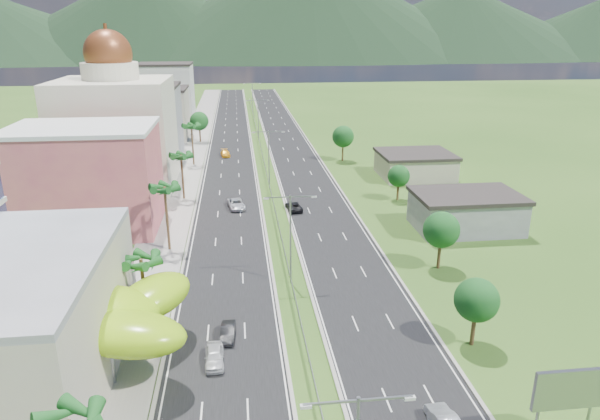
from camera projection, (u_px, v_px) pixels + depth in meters
name	position (u px, v px, depth m)	size (l,w,h in m)	color
ground	(301.00, 327.00, 54.41)	(500.00, 500.00, 0.00)	#2D5119
road_left	(231.00, 145.00, 138.11)	(11.00, 260.00, 0.04)	black
road_right	(288.00, 144.00, 139.77)	(11.00, 260.00, 0.04)	black
sidewalk_left	(193.00, 146.00, 137.04)	(7.00, 260.00, 0.12)	gray
median_guardrail	(263.00, 158.00, 121.83)	(0.10, 216.06, 0.76)	gray
streetlight_median_b	(290.00, 230.00, 61.61)	(6.04, 0.25, 11.00)	gray
streetlight_median_c	(269.00, 153.00, 99.18)	(6.04, 0.25, 11.00)	gray
streetlight_median_d	(258.00, 116.00, 141.45)	(6.04, 0.25, 11.00)	gray
streetlight_median_e	(252.00, 95.00, 183.72)	(6.04, 0.25, 11.00)	gray
lime_canopy	(80.00, 316.00, 46.80)	(18.00, 15.00, 7.40)	#89BF12
pink_shophouse	(87.00, 180.00, 78.92)	(20.00, 15.00, 15.00)	#C35064
domed_building	(116.00, 127.00, 99.27)	(20.00, 20.00, 28.70)	beige
midrise_grey	(144.00, 122.00, 123.96)	(16.00, 15.00, 16.00)	gray
midrise_beige	(158.00, 114.00, 145.11)	(16.00, 15.00, 13.00)	#BAAB99
midrise_white	(167.00, 95.00, 165.90)	(16.00, 15.00, 18.00)	silver
billboard	(568.00, 392.00, 37.95)	(5.20, 0.35, 6.20)	gray
shed_near	(466.00, 213.00, 80.19)	(15.00, 10.00, 5.00)	gray
shed_far	(415.00, 166.00, 108.69)	(14.00, 12.00, 4.40)	#BAAB99
palm_tree_b	(141.00, 263.00, 52.27)	(3.60, 3.60, 8.10)	#47301C
palm_tree_c	(165.00, 190.00, 70.59)	(3.60, 3.60, 9.60)	#47301C
palm_tree_d	(181.00, 158.00, 92.51)	(3.60, 3.60, 8.60)	#47301C
palm_tree_e	(191.00, 128.00, 115.74)	(3.60, 3.60, 9.40)	#47301C
leafy_tree_lfar	(199.00, 121.00, 140.11)	(4.90, 4.90, 8.05)	#47301C
leafy_tree_ra	(477.00, 300.00, 49.94)	(4.20, 4.20, 6.90)	#47301C
leafy_tree_rb	(441.00, 230.00, 66.11)	(4.55, 4.55, 7.47)	#47301C
leafy_tree_rc	(399.00, 176.00, 93.00)	(3.85, 3.85, 6.33)	#47301C
leafy_tree_rd	(343.00, 137.00, 120.35)	(4.90, 4.90, 8.05)	#47301C
mountain_ridge	(307.00, 61.00, 483.78)	(860.00, 140.00, 90.00)	black
car_white_near_left	(214.00, 356.00, 48.32)	(1.69, 4.20, 1.43)	silver
car_dark_left	(228.00, 332.00, 52.30)	(1.34, 3.85, 1.27)	black
car_silver_mid_left	(236.00, 204.00, 89.78)	(2.50, 5.42, 1.51)	#B0B2B8
car_yellow_far_left	(225.00, 153.00, 126.07)	(1.95, 4.80, 1.39)	gold
car_dark_far_right	(294.00, 206.00, 88.85)	(2.22, 4.81, 1.34)	black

